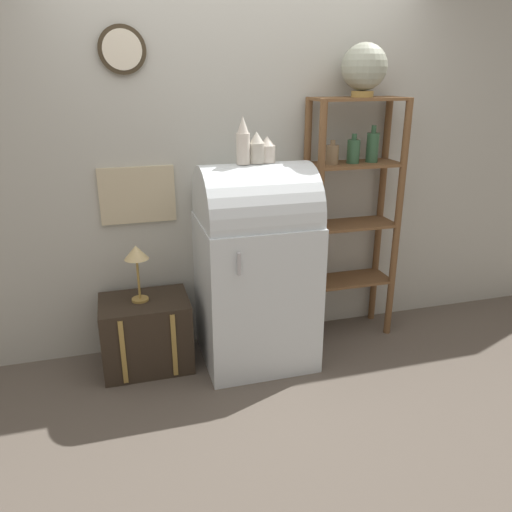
# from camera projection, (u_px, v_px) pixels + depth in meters

# --- Properties ---
(ground_plane) EXTENTS (12.00, 12.00, 0.00)m
(ground_plane) POSITION_uv_depth(u_px,v_px,m) (264.00, 371.00, 3.38)
(ground_plane) COLOR #60564C
(wall_back) EXTENTS (7.00, 0.09, 2.70)m
(wall_back) POSITION_uv_depth(u_px,v_px,m) (240.00, 157.00, 3.43)
(wall_back) COLOR #B7B7AD
(wall_back) RESTS_ON ground_plane
(refrigerator) EXTENTS (0.73, 0.71, 1.37)m
(refrigerator) POSITION_uv_depth(u_px,v_px,m) (256.00, 263.00, 3.33)
(refrigerator) COLOR silver
(refrigerator) RESTS_ON ground_plane
(suitcase_trunk) EXTENTS (0.58, 0.44, 0.49)m
(suitcase_trunk) POSITION_uv_depth(u_px,v_px,m) (146.00, 333.00, 3.37)
(suitcase_trunk) COLOR #33281E
(suitcase_trunk) RESTS_ON ground_plane
(shelf_unit) EXTENTS (0.66, 0.30, 1.75)m
(shelf_unit) POSITION_uv_depth(u_px,v_px,m) (352.00, 204.00, 3.57)
(shelf_unit) COLOR brown
(shelf_unit) RESTS_ON ground_plane
(globe) EXTENTS (0.30, 0.30, 0.34)m
(globe) POSITION_uv_depth(u_px,v_px,m) (364.00, 68.00, 3.24)
(globe) COLOR #AD8942
(globe) RESTS_ON shelf_unit
(vase_left) EXTENTS (0.08, 0.08, 0.29)m
(vase_left) POSITION_uv_depth(u_px,v_px,m) (243.00, 142.00, 3.02)
(vase_left) COLOR silver
(vase_left) RESTS_ON refrigerator
(vase_center) EXTENTS (0.10, 0.10, 0.19)m
(vase_center) POSITION_uv_depth(u_px,v_px,m) (257.00, 149.00, 3.08)
(vase_center) COLOR beige
(vase_center) RESTS_ON refrigerator
(vase_right) EXTENTS (0.10, 0.10, 0.16)m
(vase_right) POSITION_uv_depth(u_px,v_px,m) (267.00, 150.00, 3.11)
(vase_right) COLOR silver
(vase_right) RESTS_ON refrigerator
(desk_lamp) EXTENTS (0.16, 0.16, 0.38)m
(desk_lamp) POSITION_uv_depth(u_px,v_px,m) (136.00, 257.00, 3.18)
(desk_lamp) COLOR #AD8942
(desk_lamp) RESTS_ON suitcase_trunk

